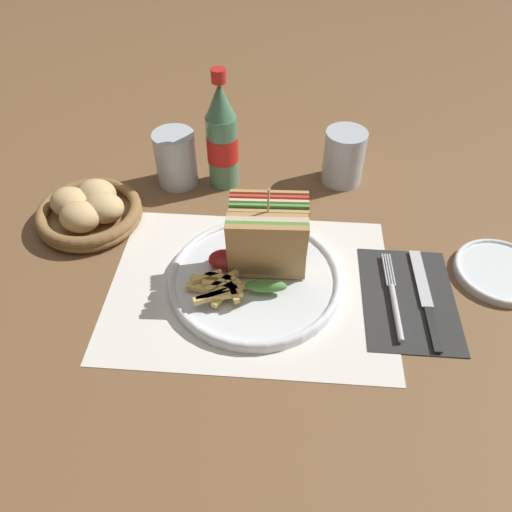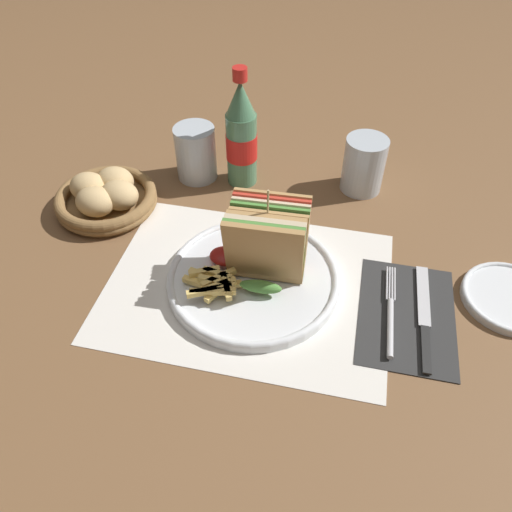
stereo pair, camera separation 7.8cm
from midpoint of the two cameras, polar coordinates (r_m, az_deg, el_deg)
ground_plane at (r=0.80m, az=-3.31°, el=-2.65°), size 4.00×4.00×0.00m
placemat at (r=0.79m, az=-3.31°, el=-3.56°), size 0.44×0.33×0.00m
plate_main at (r=0.78m, az=-2.94°, el=-2.72°), size 0.27×0.27×0.02m
club_sandwich at (r=0.75m, az=-1.64°, el=1.55°), size 0.12×0.11×0.16m
fries_pile at (r=0.75m, az=-7.26°, el=-3.73°), size 0.09×0.07×0.02m
ketchup_blob at (r=0.79m, az=-6.47°, el=-0.52°), size 0.05×0.04×0.02m
napkin at (r=0.79m, az=14.37°, el=-4.81°), size 0.14×0.21×0.00m
fork at (r=0.77m, az=12.80°, el=-5.38°), size 0.02×0.17×0.01m
knife at (r=0.79m, az=16.21°, el=-4.82°), size 0.02×0.20×0.00m
coke_bottle_near at (r=0.94m, az=-6.33°, el=13.13°), size 0.06×0.06×0.23m
glass_near at (r=0.98m, az=7.69°, el=10.72°), size 0.08×0.08×0.11m
glass_far at (r=0.98m, az=-11.39°, el=10.42°), size 0.08×0.08×0.11m
bread_basket at (r=0.94m, az=-20.80°, el=4.72°), size 0.18×0.18×0.06m
side_saucer at (r=0.87m, az=23.91°, el=-1.75°), size 0.14×0.14×0.01m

